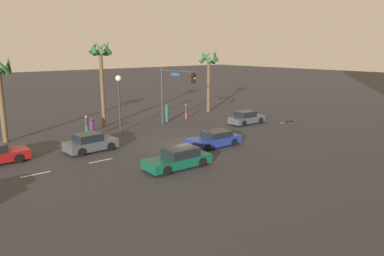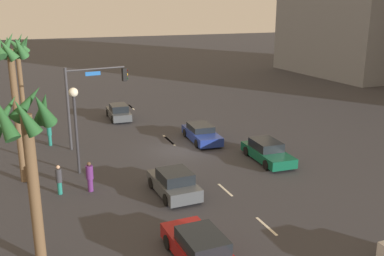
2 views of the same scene
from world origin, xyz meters
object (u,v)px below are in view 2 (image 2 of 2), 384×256
at_px(traffic_signal, 89,93).
at_px(pedestrian_0, 59,179).
at_px(car_2, 174,183).
at_px(streetlamp, 75,113).
at_px(pedestrian_2, 90,176).
at_px(car_5, 119,112).
at_px(pedestrian_3, 48,125).
at_px(car_4, 200,249).
at_px(car_1, 267,152).
at_px(pedestrian_1, 49,132).
at_px(palm_tree_0, 11,69).
at_px(palm_tree_2, 26,136).
at_px(palm_tree_1, 18,56).
at_px(car_0, 201,133).

distance_m(traffic_signal, pedestrian_0, 9.01).
xyz_separation_m(car_2, streetlamp, (5.10, 4.46, 3.19)).
distance_m(streetlamp, pedestrian_2, 4.21).
height_order(car_5, pedestrian_2, pedestrian_2).
bearing_deg(pedestrian_3, car_4, -168.02).
relative_size(car_4, pedestrian_0, 2.71).
bearing_deg(streetlamp, car_1, -100.77).
bearing_deg(car_2, pedestrian_1, 26.42).
relative_size(car_5, pedestrian_1, 2.20).
height_order(traffic_signal, palm_tree_0, palm_tree_0).
relative_size(traffic_signal, palm_tree_2, 0.81).
xyz_separation_m(car_5, palm_tree_1, (1.87, 8.02, 5.25)).
bearing_deg(pedestrian_0, car_1, -87.95).
xyz_separation_m(car_2, palm_tree_1, (19.15, 7.33, 5.22)).
distance_m(car_1, pedestrian_0, 13.47).
xyz_separation_m(car_0, car_4, (-15.08, 6.35, 0.04)).
height_order(car_4, pedestrian_0, pedestrian_0).
bearing_deg(palm_tree_1, pedestrian_1, -168.09).
height_order(streetlamp, pedestrian_2, streetlamp).
height_order(streetlamp, palm_tree_2, palm_tree_2).
bearing_deg(pedestrian_3, pedestrian_2, -173.50).
bearing_deg(car_5, palm_tree_2, 159.77).
xyz_separation_m(pedestrian_0, pedestrian_1, (9.18, -0.15, 0.11)).
height_order(car_4, palm_tree_0, palm_tree_0).
bearing_deg(palm_tree_0, streetlamp, -88.80).
relative_size(car_4, pedestrian_3, 2.68).
xyz_separation_m(traffic_signal, streetlamp, (-5.10, 1.64, -0.18)).
xyz_separation_m(car_4, palm_tree_1, (25.80, 6.13, 5.24)).
height_order(car_4, streetlamp, streetlamp).
height_order(pedestrian_0, palm_tree_2, palm_tree_2).
relative_size(car_1, pedestrian_3, 2.73).
bearing_deg(car_4, palm_tree_1, 13.37).
relative_size(pedestrian_2, palm_tree_2, 0.24).
height_order(car_4, pedestrian_1, pedestrian_1).
bearing_deg(car_1, traffic_signal, 54.61).
bearing_deg(traffic_signal, streetlamp, 162.18).
distance_m(car_2, traffic_signal, 11.11).
distance_m(car_5, pedestrian_3, 7.05).
relative_size(traffic_signal, pedestrian_0, 3.51).
distance_m(car_4, pedestrian_0, 10.13).
xyz_separation_m(pedestrian_2, pedestrian_3, (12.02, 1.37, 0.01)).
height_order(car_2, pedestrian_0, pedestrian_0).
relative_size(pedestrian_2, palm_tree_0, 0.20).
bearing_deg(pedestrian_1, car_5, -47.95).
bearing_deg(pedestrian_3, palm_tree_0, 166.98).
bearing_deg(pedestrian_2, pedestrian_3, 6.50).
bearing_deg(pedestrian_2, traffic_signal, -9.90).
relative_size(traffic_signal, pedestrian_1, 3.16).
distance_m(traffic_signal, pedestrian_3, 5.73).
distance_m(pedestrian_3, palm_tree_2, 19.12).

